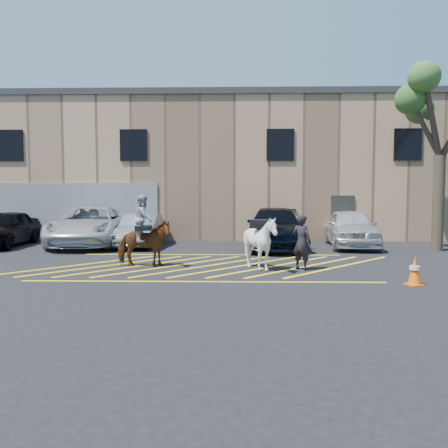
{
  "coord_description": "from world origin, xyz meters",
  "views": [
    {
      "loc": [
        0.82,
        -13.98,
        2.29
      ],
      "look_at": [
        0.49,
        0.2,
        1.3
      ],
      "focal_mm": 35.0,
      "sensor_mm": 36.0,
      "label": 1
    }
  ],
  "objects_px": {
    "car_white_pickup": "(91,226)",
    "car_blue_suv": "(275,228)",
    "mounted_bay": "(144,238)",
    "car_silver_sedan": "(141,230)",
    "car_black_suv": "(4,228)",
    "handler": "(302,242)",
    "saddled_white": "(260,243)",
    "traffic_cone": "(415,271)",
    "tree": "(441,107)",
    "car_white_suv": "(351,228)"
  },
  "relations": [
    {
      "from": "car_black_suv",
      "to": "tree",
      "type": "bearing_deg",
      "value": -7.08
    },
    {
      "from": "mounted_bay",
      "to": "traffic_cone",
      "type": "bearing_deg",
      "value": -19.53
    },
    {
      "from": "car_white_pickup",
      "to": "saddled_white",
      "type": "relative_size",
      "value": 3.49
    },
    {
      "from": "saddled_white",
      "to": "tree",
      "type": "bearing_deg",
      "value": 32.02
    },
    {
      "from": "car_silver_sedan",
      "to": "saddled_white",
      "type": "height_order",
      "value": "saddled_white"
    },
    {
      "from": "mounted_bay",
      "to": "handler",
      "type": "bearing_deg",
      "value": -4.93
    },
    {
      "from": "car_blue_suv",
      "to": "car_white_suv",
      "type": "xyz_separation_m",
      "value": [
        3.28,
        0.34,
        -0.02
      ]
    },
    {
      "from": "car_blue_suv",
      "to": "saddled_white",
      "type": "relative_size",
      "value": 3.24
    },
    {
      "from": "car_black_suv",
      "to": "car_silver_sedan",
      "type": "distance_m",
      "value": 5.95
    },
    {
      "from": "car_black_suv",
      "to": "car_silver_sedan",
      "type": "bearing_deg",
      "value": -1.22
    },
    {
      "from": "car_white_pickup",
      "to": "car_silver_sedan",
      "type": "height_order",
      "value": "car_white_pickup"
    },
    {
      "from": "handler",
      "to": "mounted_bay",
      "type": "bearing_deg",
      "value": 34.29
    },
    {
      "from": "car_white_suv",
      "to": "car_silver_sedan",
      "type": "bearing_deg",
      "value": -174.33
    },
    {
      "from": "car_white_pickup",
      "to": "car_blue_suv",
      "type": "bearing_deg",
      "value": -9.95
    },
    {
      "from": "car_blue_suv",
      "to": "car_black_suv",
      "type": "bearing_deg",
      "value": -175.9
    },
    {
      "from": "car_blue_suv",
      "to": "car_white_suv",
      "type": "distance_m",
      "value": 3.29
    },
    {
      "from": "saddled_white",
      "to": "traffic_cone",
      "type": "height_order",
      "value": "saddled_white"
    },
    {
      "from": "car_black_suv",
      "to": "car_white_pickup",
      "type": "xyz_separation_m",
      "value": [
        3.66,
        0.49,
        0.08
      ]
    },
    {
      "from": "traffic_cone",
      "to": "car_silver_sedan",
      "type": "bearing_deg",
      "value": 137.01
    },
    {
      "from": "car_black_suv",
      "to": "saddled_white",
      "type": "distance_m",
      "value": 12.18
    },
    {
      "from": "car_white_pickup",
      "to": "mounted_bay",
      "type": "distance_m",
      "value": 6.64
    },
    {
      "from": "traffic_cone",
      "to": "car_blue_suv",
      "type": "bearing_deg",
      "value": 110.02
    },
    {
      "from": "car_white_pickup",
      "to": "mounted_bay",
      "type": "xyz_separation_m",
      "value": [
        3.53,
        -5.63,
        0.05
      ]
    },
    {
      "from": "car_silver_sedan",
      "to": "traffic_cone",
      "type": "relative_size",
      "value": 5.87
    },
    {
      "from": "handler",
      "to": "saddled_white",
      "type": "xyz_separation_m",
      "value": [
        -1.25,
        -0.08,
        -0.02
      ]
    },
    {
      "from": "car_silver_sedan",
      "to": "handler",
      "type": "height_order",
      "value": "handler"
    },
    {
      "from": "car_silver_sedan",
      "to": "saddled_white",
      "type": "distance_m",
      "value": 7.65
    },
    {
      "from": "car_blue_suv",
      "to": "saddled_white",
      "type": "height_order",
      "value": "car_blue_suv"
    },
    {
      "from": "mounted_bay",
      "to": "car_black_suv",
      "type": "bearing_deg",
      "value": 144.45
    },
    {
      "from": "mounted_bay",
      "to": "traffic_cone",
      "type": "relative_size",
      "value": 3.08
    },
    {
      "from": "saddled_white",
      "to": "tree",
      "type": "distance_m",
      "value": 9.94
    },
    {
      "from": "car_white_pickup",
      "to": "car_white_suv",
      "type": "xyz_separation_m",
      "value": [
        11.38,
        -0.28,
        -0.05
      ]
    },
    {
      "from": "car_white_pickup",
      "to": "car_blue_suv",
      "type": "height_order",
      "value": "car_white_pickup"
    },
    {
      "from": "car_black_suv",
      "to": "car_white_suv",
      "type": "bearing_deg",
      "value": -3.0
    },
    {
      "from": "car_white_pickup",
      "to": "handler",
      "type": "height_order",
      "value": "car_white_pickup"
    },
    {
      "from": "car_white_pickup",
      "to": "saddled_white",
      "type": "distance_m",
      "value": 9.41
    },
    {
      "from": "car_white_pickup",
      "to": "handler",
      "type": "xyz_separation_m",
      "value": [
        8.39,
        -6.05,
        -0.03
      ]
    },
    {
      "from": "car_white_suv",
      "to": "handler",
      "type": "distance_m",
      "value": 6.49
    },
    {
      "from": "car_white_pickup",
      "to": "mounted_bay",
      "type": "bearing_deg",
      "value": -63.43
    },
    {
      "from": "car_blue_suv",
      "to": "traffic_cone",
      "type": "bearing_deg",
      "value": -65.2
    },
    {
      "from": "mounted_bay",
      "to": "car_silver_sedan",
      "type": "bearing_deg",
      "value": 103.0
    },
    {
      "from": "traffic_cone",
      "to": "handler",
      "type": "bearing_deg",
      "value": 138.66
    },
    {
      "from": "car_blue_suv",
      "to": "mounted_bay",
      "type": "bearing_deg",
      "value": -127.67
    },
    {
      "from": "handler",
      "to": "tree",
      "type": "height_order",
      "value": "tree"
    },
    {
      "from": "car_white_suv",
      "to": "mounted_bay",
      "type": "relative_size",
      "value": 2.13
    },
    {
      "from": "car_black_suv",
      "to": "car_white_pickup",
      "type": "relative_size",
      "value": 0.74
    },
    {
      "from": "car_black_suv",
      "to": "car_blue_suv",
      "type": "distance_m",
      "value": 11.76
    },
    {
      "from": "car_black_suv",
      "to": "handler",
      "type": "relative_size",
      "value": 2.77
    },
    {
      "from": "car_white_suv",
      "to": "handler",
      "type": "height_order",
      "value": "handler"
    },
    {
      "from": "car_white_suv",
      "to": "tree",
      "type": "height_order",
      "value": "tree"
    }
  ]
}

